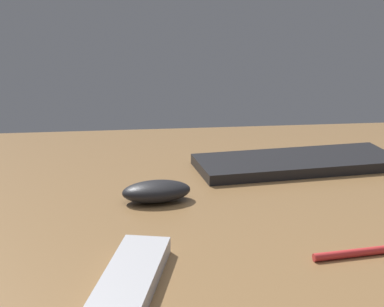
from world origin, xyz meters
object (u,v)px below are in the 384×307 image
Objects in this scene: keyboard at (297,162)px; computer_mouse at (156,191)px; pen at (366,252)px; tv_remote at (132,277)px.

keyboard is 29.08cm from computer_mouse.
pen is (-1.62, -36.09, -0.39)cm from keyboard.
tv_remote is at bearing -178.96° from pen.
computer_mouse is 0.76× the size of pen.
computer_mouse is 26.60cm from tv_remote.
tv_remote is 28.54cm from pen.
computer_mouse is (-25.39, -14.15, 0.66)cm from keyboard.
keyboard is 2.57× the size of pen.
computer_mouse is at bearing 4.84° from tv_remote.
tv_remote reaches higher than keyboard.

